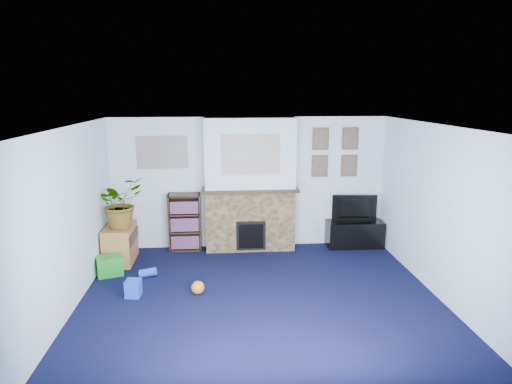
{
  "coord_description": "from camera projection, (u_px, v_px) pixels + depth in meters",
  "views": [
    {
      "loc": [
        -0.53,
        -5.94,
        2.84
      ],
      "look_at": [
        0.01,
        0.8,
        1.35
      ],
      "focal_mm": 32.0,
      "sensor_mm": 36.0,
      "label": 1
    }
  ],
  "objects": [
    {
      "name": "potted_plant",
      "position": [
        120.0,
        202.0,
        7.53
      ],
      "size": [
        0.98,
        0.99,
        0.83
      ],
      "primitive_type": "imported",
      "rotation": [
        0.0,
        0.0,
        0.9
      ],
      "color": "#26661E",
      "rests_on": "sideboard"
    },
    {
      "name": "portrait_bl",
      "position": [
        320.0,
        166.0,
        8.38
      ],
      "size": [
        0.3,
        0.03,
        0.4
      ],
      "primitive_type": "cube",
      "color": "brown",
      "rests_on": "wall_back"
    },
    {
      "name": "mantel_candle",
      "position": [
        266.0,
        184.0,
        8.14
      ],
      "size": [
        0.05,
        0.05,
        0.17
      ],
      "primitive_type": "cylinder",
      "color": "#B2BFC6",
      "rests_on": "chimney_breast"
    },
    {
      "name": "wall_back",
      "position": [
        249.0,
        183.0,
        8.36
      ],
      "size": [
        5.0,
        0.04,
        2.4
      ],
      "primitive_type": "cube",
      "color": "silver",
      "rests_on": "ground"
    },
    {
      "name": "floor",
      "position": [
        260.0,
        297.0,
        6.43
      ],
      "size": [
        5.0,
        4.5,
        0.01
      ],
      "primitive_type": "cube",
      "color": "black",
      "rests_on": "ground"
    },
    {
      "name": "mantel_can",
      "position": [
        292.0,
        184.0,
        8.18
      ],
      "size": [
        0.05,
        0.05,
        0.11
      ],
      "primitive_type": "cylinder",
      "color": "blue",
      "rests_on": "chimney_breast"
    },
    {
      "name": "wall_right",
      "position": [
        438.0,
        211.0,
        6.37
      ],
      "size": [
        0.04,
        4.5,
        2.4
      ],
      "primitive_type": "cube",
      "color": "silver",
      "rests_on": "ground"
    },
    {
      "name": "chimney_breast",
      "position": [
        250.0,
        186.0,
        8.17
      ],
      "size": [
        1.72,
        0.5,
        2.4
      ],
      "color": "brown",
      "rests_on": "ground"
    },
    {
      "name": "sideboard",
      "position": [
        120.0,
        242.0,
        7.72
      ],
      "size": [
        0.45,
        0.81,
        0.63
      ],
      "primitive_type": "cube",
      "color": "olive",
      "rests_on": "ground"
    },
    {
      "name": "tv_stand",
      "position": [
        354.0,
        235.0,
        8.51
      ],
      "size": [
        1.03,
        0.43,
        0.49
      ],
      "primitive_type": "cube",
      "color": "black",
      "rests_on": "ground"
    },
    {
      "name": "wall_front",
      "position": [
        283.0,
        283.0,
        3.98
      ],
      "size": [
        5.0,
        0.04,
        2.4
      ],
      "primitive_type": "cube",
      "color": "silver",
      "rests_on": "ground"
    },
    {
      "name": "toy_ball",
      "position": [
        198.0,
        288.0,
        6.52
      ],
      "size": [
        0.19,
        0.19,
        0.19
      ],
      "primitive_type": "sphere",
      "color": "orange",
      "rests_on": "ground"
    },
    {
      "name": "ceiling",
      "position": [
        260.0,
        126.0,
        5.91
      ],
      "size": [
        5.0,
        4.5,
        0.01
      ],
      "primitive_type": "cube",
      "color": "white",
      "rests_on": "wall_back"
    },
    {
      "name": "toy_block",
      "position": [
        133.0,
        289.0,
        6.44
      ],
      "size": [
        0.22,
        0.22,
        0.24
      ],
      "primitive_type": "cube",
      "rotation": [
        0.0,
        0.0,
        -0.11
      ],
      "color": "blue",
      "rests_on": "ground"
    },
    {
      "name": "portrait_tr",
      "position": [
        350.0,
        139.0,
        8.32
      ],
      "size": [
        0.3,
        0.03,
        0.4
      ],
      "primitive_type": "cube",
      "color": "brown",
      "rests_on": "wall_back"
    },
    {
      "name": "mantel_teddy",
      "position": [
        223.0,
        185.0,
        8.08
      ],
      "size": [
        0.14,
        0.14,
        0.14
      ],
      "primitive_type": "sphere",
      "color": "slate",
      "rests_on": "chimney_breast"
    },
    {
      "name": "mantel_clock",
      "position": [
        245.0,
        185.0,
        8.11
      ],
      "size": [
        0.1,
        0.06,
        0.14
      ],
      "primitive_type": "cube",
      "color": "gold",
      "rests_on": "chimney_breast"
    },
    {
      "name": "green_crate",
      "position": [
        109.0,
        266.0,
        7.19
      ],
      "size": [
        0.47,
        0.42,
        0.31
      ],
      "primitive_type": "cube",
      "rotation": [
        0.0,
        0.0,
        0.36
      ],
      "color": "#198C26",
      "rests_on": "ground"
    },
    {
      "name": "wall_left",
      "position": [
        71.0,
        219.0,
        5.98
      ],
      "size": [
        0.04,
        4.5,
        2.4
      ],
      "primitive_type": "cube",
      "color": "silver",
      "rests_on": "ground"
    },
    {
      "name": "portrait_br",
      "position": [
        349.0,
        166.0,
        8.42
      ],
      "size": [
        0.3,
        0.03,
        0.4
      ],
      "primitive_type": "cube",
      "color": "brown",
      "rests_on": "wall_back"
    },
    {
      "name": "bookshelf",
      "position": [
        185.0,
        223.0,
        8.28
      ],
      "size": [
        0.58,
        0.28,
        1.05
      ],
      "color": "black",
      "rests_on": "ground"
    },
    {
      "name": "television",
      "position": [
        355.0,
        209.0,
        8.42
      ],
      "size": [
        0.84,
        0.18,
        0.48
      ],
      "primitive_type": "imported",
      "rotation": [
        0.0,
        0.0,
        3.05
      ],
      "color": "black",
      "rests_on": "tv_stand"
    },
    {
      "name": "collage_left",
      "position": [
        162.0,
        152.0,
        8.1
      ],
      "size": [
        0.9,
        0.03,
        0.58
      ],
      "primitive_type": "cube",
      "color": "gray",
      "rests_on": "wall_back"
    },
    {
      "name": "portrait_tl",
      "position": [
        321.0,
        139.0,
        8.27
      ],
      "size": [
        0.3,
        0.03,
        0.4
      ],
      "primitive_type": "cube",
      "color": "brown",
      "rests_on": "wall_back"
    },
    {
      "name": "collage_main",
      "position": [
        251.0,
        155.0,
        7.83
      ],
      "size": [
        1.0,
        0.03,
        0.68
      ],
      "primitive_type": "cube",
      "color": "gray",
      "rests_on": "chimney_breast"
    },
    {
      "name": "toy_tube",
      "position": [
        148.0,
        273.0,
        7.13
      ],
      "size": [
        0.28,
        0.13,
        0.16
      ],
      "primitive_type": "cylinder",
      "rotation": [
        0.0,
        1.43,
        0.0
      ],
      "color": "blue",
      "rests_on": "ground"
    }
  ]
}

